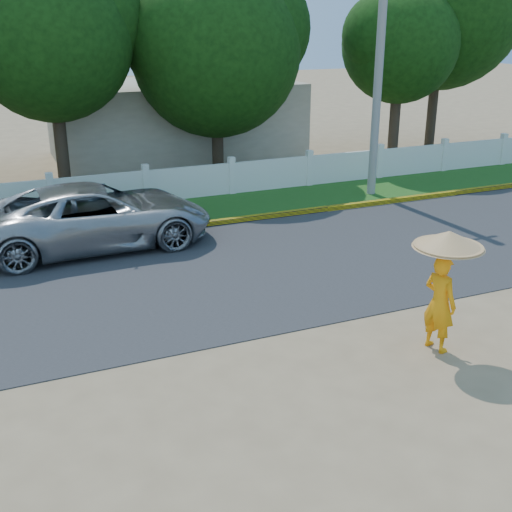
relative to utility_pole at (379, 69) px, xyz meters
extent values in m
plane|color=#9E8460|center=(-7.44, -9.29, -4.20)|extent=(120.00, 120.00, 0.00)
cube|color=#38383A|center=(-7.44, -4.79, -4.19)|extent=(60.00, 7.00, 0.02)
cube|color=#2D601E|center=(-7.44, 0.46, -4.19)|extent=(60.00, 3.50, 0.03)
cube|color=yellow|center=(-7.44, -1.24, -4.12)|extent=(40.00, 0.18, 0.16)
cube|color=silver|center=(-7.44, 1.91, -3.65)|extent=(40.00, 0.10, 1.10)
cube|color=#B7AD99|center=(-4.44, 8.71, -2.60)|extent=(10.00, 6.00, 3.20)
cylinder|color=gray|center=(0.00, 0.00, 0.00)|extent=(0.28, 0.28, 8.41)
imported|color=#9EA1A6|center=(-9.68, -1.73, -3.36)|extent=(6.14, 2.93, 1.69)
imported|color=orange|center=(-4.94, -9.91, -3.28)|extent=(0.58, 0.75, 1.84)
cylinder|color=gray|center=(-4.89, -9.91, -2.58)|extent=(0.03, 0.03, 1.19)
cone|color=tan|center=(-4.89, -9.91, -2.07)|extent=(1.26, 1.26, 0.30)
cylinder|color=#473828|center=(3.82, 4.35, -2.47)|extent=(0.44, 0.44, 3.46)
sphere|color=#184510|center=(3.82, 4.35, 0.55)|extent=(4.70, 4.70, 4.70)
cylinder|color=#473828|center=(-3.84, 4.95, -2.77)|extent=(0.44, 0.44, 2.87)
sphere|color=#184510|center=(-3.84, 4.95, 0.39)|extent=(6.27, 6.27, 6.27)
cylinder|color=#473828|center=(-9.68, 4.76, -2.40)|extent=(0.44, 0.44, 3.62)
sphere|color=#184510|center=(-9.68, 4.76, 0.90)|extent=(5.41, 5.41, 5.41)
cylinder|color=#473828|center=(6.89, 5.85, -2.08)|extent=(0.44, 0.44, 4.26)
sphere|color=#184510|center=(6.89, 5.85, 1.99)|extent=(7.04, 7.04, 7.04)
camera|label=1|loc=(-12.14, -18.33, 1.58)|focal=45.00mm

